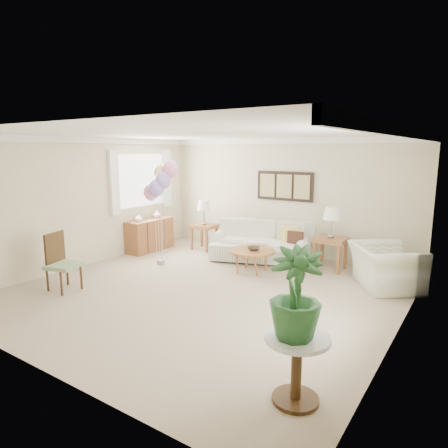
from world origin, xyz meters
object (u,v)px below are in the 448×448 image
at_px(armchair, 385,267).
at_px(accent_chair, 61,261).
at_px(coffee_table, 252,252).
at_px(sofa, 261,245).
at_px(balloon_cluster, 160,181).

distance_m(armchair, accent_chair, 5.54).
bearing_deg(coffee_table, sofa, 106.96).
bearing_deg(armchair, accent_chair, 89.25).
bearing_deg(sofa, armchair, -8.24).
bearing_deg(balloon_cluster, sofa, 43.57).
bearing_deg(coffee_table, armchair, 11.73).
height_order(sofa, balloon_cluster, balloon_cluster).
xyz_separation_m(accent_chair, balloon_cluster, (0.41, 2.07, 1.23)).
relative_size(sofa, coffee_table, 2.88).
height_order(sofa, coffee_table, sofa).
xyz_separation_m(sofa, accent_chair, (-1.94, -3.52, 0.18)).
bearing_deg(coffee_table, balloon_cluster, -161.95).
bearing_deg(accent_chair, balloon_cluster, 78.84).
relative_size(sofa, accent_chair, 2.58).
height_order(armchair, accent_chair, accent_chair).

